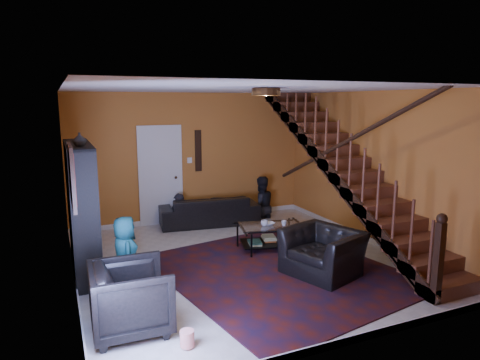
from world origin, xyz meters
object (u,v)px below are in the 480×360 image
(sofa, at_px, (209,210))
(armchair_left, at_px, (131,298))
(bookshelf, at_px, (83,211))
(armchair_right, at_px, (323,252))
(coffee_table, at_px, (271,235))

(sofa, bearing_deg, armchair_left, 66.48)
(bookshelf, height_order, armchair_right, bookshelf)
(bookshelf, bearing_deg, coffee_table, -4.45)
(bookshelf, bearing_deg, armchair_right, -25.54)
(sofa, bearing_deg, coffee_table, 111.83)
(armchair_left, bearing_deg, coffee_table, -54.72)
(armchair_right, relative_size, coffee_table, 0.85)
(armchair_left, bearing_deg, bookshelf, 11.25)
(coffee_table, bearing_deg, armchair_left, -146.34)
(coffee_table, bearing_deg, bookshelf, 175.55)
(sofa, height_order, armchair_right, armchair_right)
(armchair_right, xyz_separation_m, coffee_table, (-0.18, 1.34, -0.10))
(armchair_right, height_order, coffee_table, armchair_right)
(armchair_left, height_order, coffee_table, armchair_left)
(bookshelf, distance_m, sofa, 3.20)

